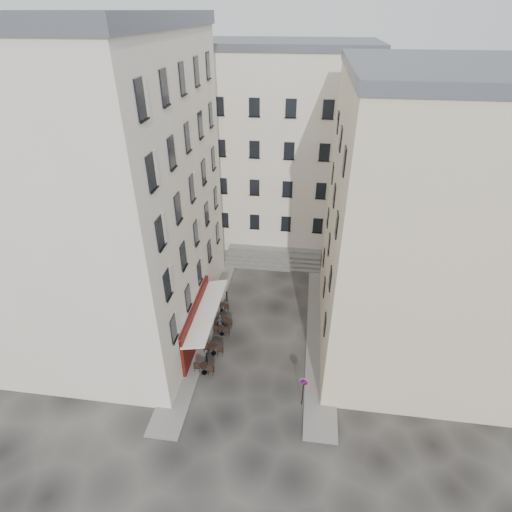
% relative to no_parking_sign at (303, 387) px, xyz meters
% --- Properties ---
extents(ground, '(90.00, 90.00, 0.00)m').
position_rel_no_parking_sign_xyz_m(ground, '(-3.36, 3.54, -1.62)').
color(ground, black).
rests_on(ground, ground).
extents(sidewalk_left, '(2.00, 22.00, 0.12)m').
position_rel_no_parking_sign_xyz_m(sidewalk_left, '(-7.86, 7.54, -1.56)').
color(sidewalk_left, slate).
rests_on(sidewalk_left, ground).
extents(sidewalk_right, '(2.00, 18.00, 0.12)m').
position_rel_no_parking_sign_xyz_m(sidewalk_right, '(1.14, 6.54, -1.56)').
color(sidewalk_right, slate).
rests_on(sidewalk_right, ground).
extents(building_left, '(12.20, 16.20, 20.60)m').
position_rel_no_parking_sign_xyz_m(building_left, '(-13.86, 6.54, 8.69)').
color(building_left, beige).
rests_on(building_left, ground).
extents(building_right, '(12.20, 14.20, 18.60)m').
position_rel_no_parking_sign_xyz_m(building_right, '(7.14, 7.04, 7.69)').
color(building_right, beige).
rests_on(building_right, ground).
extents(building_back, '(18.20, 10.20, 18.60)m').
position_rel_no_parking_sign_xyz_m(building_back, '(-4.36, 22.54, 7.69)').
color(building_back, beige).
rests_on(building_back, ground).
extents(cafe_storefront, '(1.74, 7.30, 3.50)m').
position_rel_no_parking_sign_xyz_m(cafe_storefront, '(-7.68, 4.54, 0.26)').
color(cafe_storefront, '#450F09').
rests_on(cafe_storefront, ground).
extents(stone_steps, '(9.00, 3.15, 0.80)m').
position_rel_no_parking_sign_xyz_m(stone_steps, '(-3.36, 16.11, -1.22)').
color(stone_steps, '#615F5C').
rests_on(stone_steps, ground).
extents(bollard_near, '(0.12, 0.12, 0.98)m').
position_rel_no_parking_sign_xyz_m(bollard_near, '(-6.61, 2.54, -1.09)').
color(bollard_near, black).
rests_on(bollard_near, ground).
extents(bollard_mid, '(0.12, 0.12, 0.98)m').
position_rel_no_parking_sign_xyz_m(bollard_mid, '(-6.61, 6.04, -1.09)').
color(bollard_mid, black).
rests_on(bollard_mid, ground).
extents(bollard_far, '(0.12, 0.12, 0.98)m').
position_rel_no_parking_sign_xyz_m(bollard_far, '(-6.61, 9.54, -1.09)').
color(bollard_far, black).
rests_on(bollard_far, ground).
extents(no_parking_sign, '(0.52, 0.15, 2.28)m').
position_rel_no_parking_sign_xyz_m(no_parking_sign, '(0.00, 0.00, 0.00)').
color(no_parking_sign, black).
rests_on(no_parking_sign, ground).
extents(bistro_table_a, '(1.35, 0.63, 0.95)m').
position_rel_no_parking_sign_xyz_m(bistro_table_a, '(-6.58, 1.66, -1.13)').
color(bistro_table_a, black).
rests_on(bistro_table_a, ground).
extents(bistro_table_b, '(1.40, 0.66, 0.98)m').
position_rel_no_parking_sign_xyz_m(bistro_table_b, '(-6.35, 3.47, -1.12)').
color(bistro_table_b, black).
rests_on(bistro_table_b, ground).
extents(bistro_table_c, '(1.25, 0.59, 0.88)m').
position_rel_no_parking_sign_xyz_m(bistro_table_c, '(-6.19, 5.49, -1.17)').
color(bistro_table_c, black).
rests_on(bistro_table_c, ground).
extents(bistro_table_d, '(1.40, 0.65, 0.98)m').
position_rel_no_parking_sign_xyz_m(bistro_table_d, '(-6.26, 6.39, -1.12)').
color(bistro_table_d, black).
rests_on(bistro_table_d, ground).
extents(bistro_table_e, '(1.26, 0.59, 0.89)m').
position_rel_no_parking_sign_xyz_m(bistro_table_e, '(-6.81, 8.21, -1.17)').
color(bistro_table_e, black).
rests_on(bistro_table_e, ground).
extents(pedestrian, '(0.70, 0.68, 1.63)m').
position_rel_no_parking_sign_xyz_m(pedestrian, '(-6.40, 5.83, -0.81)').
color(pedestrian, '#222127').
rests_on(pedestrian, ground).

